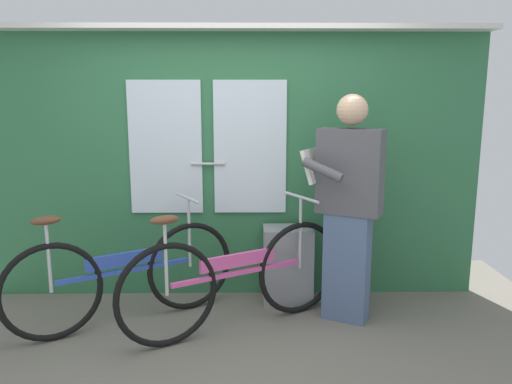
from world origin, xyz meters
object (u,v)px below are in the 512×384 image
bicycle_near_door (124,276)px  bicycle_leaning_behind (237,278)px  trash_bin_by_wall (288,265)px  passenger_reading_newspaper (348,204)px

bicycle_near_door → bicycle_leaning_behind: bearing=-36.3°
bicycle_leaning_behind → trash_bin_by_wall: bicycle_leaning_behind is taller
trash_bin_by_wall → bicycle_leaning_behind: bearing=-129.5°
bicycle_near_door → bicycle_leaning_behind: size_ratio=0.95×
bicycle_leaning_behind → passenger_reading_newspaper: bearing=-18.3°
passenger_reading_newspaper → bicycle_near_door: bearing=29.6°
bicycle_leaning_behind → passenger_reading_newspaper: size_ratio=0.95×
bicycle_near_door → passenger_reading_newspaper: (1.67, 0.07, 0.53)m
bicycle_near_door → trash_bin_by_wall: 1.32m
bicycle_near_door → passenger_reading_newspaper: size_ratio=0.90×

